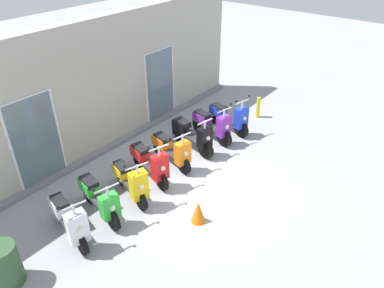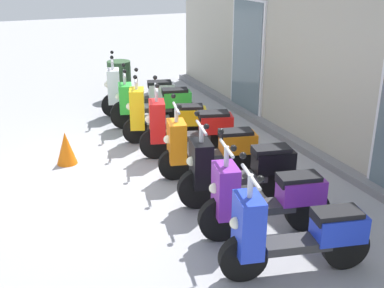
% 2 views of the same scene
% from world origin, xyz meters
% --- Properties ---
extents(ground_plane, '(40.00, 40.00, 0.00)m').
position_xyz_m(ground_plane, '(0.00, 0.00, 0.00)').
color(ground_plane, '#939399').
extents(storefront_facade, '(10.94, 0.50, 3.57)m').
position_xyz_m(storefront_facade, '(0.00, 3.11, 1.73)').
color(storefront_facade, '#B2AD9E').
rests_on(storefront_facade, ground_plane).
extents(scooter_white, '(0.73, 1.54, 1.29)m').
position_xyz_m(scooter_white, '(-2.88, 0.87, 0.48)').
color(scooter_white, black).
rests_on(scooter_white, ground_plane).
extents(scooter_green, '(0.71, 1.62, 1.19)m').
position_xyz_m(scooter_green, '(-2.07, 0.94, 0.46)').
color(scooter_green, black).
rests_on(scooter_green, ground_plane).
extents(scooter_yellow, '(0.80, 1.48, 1.27)m').
position_xyz_m(scooter_yellow, '(-1.22, 0.85, 0.47)').
color(scooter_yellow, black).
rests_on(scooter_yellow, ground_plane).
extents(scooter_red, '(0.75, 1.55, 1.30)m').
position_xyz_m(scooter_red, '(-0.45, 0.97, 0.50)').
color(scooter_red, black).
rests_on(scooter_red, ground_plane).
extents(scooter_orange, '(0.68, 1.50, 1.22)m').
position_xyz_m(scooter_orange, '(0.37, 0.98, 0.47)').
color(scooter_orange, black).
rests_on(scooter_orange, ground_plane).
extents(scooter_black, '(0.66, 1.63, 1.23)m').
position_xyz_m(scooter_black, '(1.28, 1.00, 0.48)').
color(scooter_black, black).
rests_on(scooter_black, ground_plane).
extents(scooter_purple, '(0.65, 1.57, 1.27)m').
position_xyz_m(scooter_purple, '(2.09, 0.90, 0.48)').
color(scooter_purple, black).
rests_on(scooter_purple, ground_plane).
extents(scooter_blue, '(0.70, 1.59, 1.28)m').
position_xyz_m(scooter_blue, '(2.84, 0.80, 0.47)').
color(scooter_blue, black).
rests_on(scooter_blue, ground_plane).
extents(traffic_cone, '(0.32, 0.32, 0.52)m').
position_xyz_m(traffic_cone, '(-0.92, -0.88, 0.26)').
color(traffic_cone, orange).
rests_on(traffic_cone, ground_plane).
extents(trash_bin, '(0.52, 0.52, 0.86)m').
position_xyz_m(trash_bin, '(-4.24, 0.85, 0.43)').
color(trash_bin, '#2D4C2D').
rests_on(trash_bin, ground_plane).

